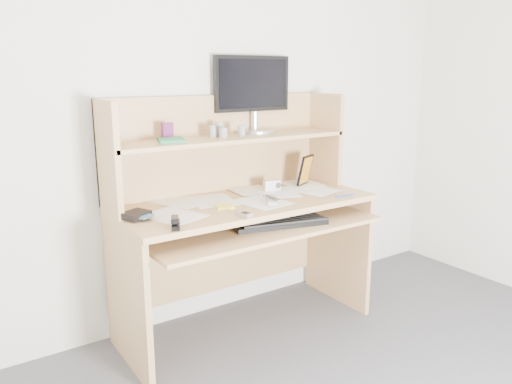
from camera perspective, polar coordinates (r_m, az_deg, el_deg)
back_wall at (r=2.89m, az=-4.72°, el=10.00°), size 3.60×0.04×2.50m
desk at (r=2.77m, az=-2.07°, el=-1.76°), size 1.40×0.70×1.30m
paper_clutter at (r=2.69m, az=-1.18°, el=-0.93°), size 1.32×0.54×0.01m
keyboard at (r=2.60m, az=2.58°, el=-3.41°), size 0.52×0.29×0.03m
tv_remote at (r=2.65m, az=1.80°, el=-0.91°), size 0.14×0.18×0.02m
flip_phone at (r=2.39m, az=-1.34°, el=-2.48°), size 0.06×0.09×0.02m
stapler at (r=2.25m, az=-9.17°, el=-3.34°), size 0.09×0.14×0.04m
wallet at (r=2.41m, az=-13.59°, el=-2.55°), size 0.15×0.14×0.03m
sticky_note_pad at (r=2.56m, az=-3.63°, el=-1.67°), size 0.11×0.11×0.01m
digital_camera at (r=2.90m, az=1.85°, el=0.78°), size 0.10×0.06×0.06m
game_case at (r=3.04m, az=5.65°, el=2.51°), size 0.13×0.07×0.18m
blue_pen at (r=2.80m, az=10.08°, el=-0.40°), size 0.13×0.01×0.01m
card_box at (r=2.63m, az=-10.09°, el=6.82°), size 0.07×0.04×0.09m
shelf_book at (r=2.57m, az=-9.65°, el=5.86°), size 0.17×0.21×0.02m
chip_stack_a at (r=2.75m, az=-1.69°, el=6.99°), size 0.05×0.05×0.06m
chip_stack_b at (r=2.71m, az=-4.99°, el=6.88°), size 0.05×0.05×0.07m
chip_stack_c at (r=2.69m, az=-3.76°, el=6.76°), size 0.06×0.06×0.06m
chip_stack_d at (r=2.75m, az=-4.25°, el=7.13°), size 0.06×0.06×0.08m
monitor at (r=2.96m, az=-0.36°, el=11.37°), size 0.51×0.25×0.44m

